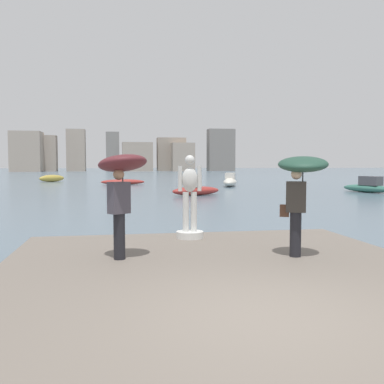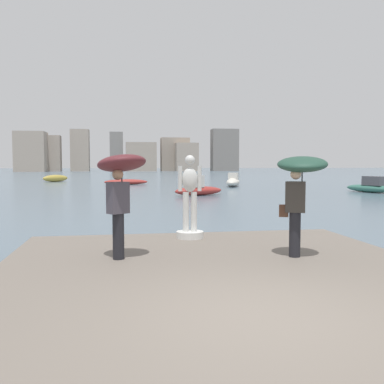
{
  "view_description": "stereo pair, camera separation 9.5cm",
  "coord_description": "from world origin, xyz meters",
  "px_view_note": "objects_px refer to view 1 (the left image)",
  "views": [
    {
      "loc": [
        -1.75,
        -4.86,
        2.22
      ],
      "look_at": [
        0.0,
        5.29,
        1.55
      ],
      "focal_mm": 40.24,
      "sensor_mm": 36.0,
      "label": 1
    },
    {
      "loc": [
        -1.65,
        -4.87,
        2.22
      ],
      "look_at": [
        0.0,
        5.29,
        1.55
      ],
      "focal_mm": 40.24,
      "sensor_mm": 36.0,
      "label": 2
    }
  ],
  "objects_px": {
    "boat_near": "(195,189)",
    "onlooker_right": "(301,178)",
    "boat_leftward": "(52,178)",
    "onlooker_left": "(122,177)",
    "boat_mid": "(123,182)",
    "boat_far": "(368,187)",
    "boat_rightward": "(230,181)",
    "statue_white_figure": "(190,205)"
  },
  "relations": [
    {
      "from": "statue_white_figure",
      "to": "onlooker_right",
      "type": "distance_m",
      "value": 3.12
    },
    {
      "from": "boat_leftward",
      "to": "boat_rightward",
      "type": "bearing_deg",
      "value": -37.51
    },
    {
      "from": "boat_near",
      "to": "boat_rightward",
      "type": "xyz_separation_m",
      "value": [
        5.56,
        11.41,
        0.04
      ]
    },
    {
      "from": "boat_mid",
      "to": "boat_leftward",
      "type": "distance_m",
      "value": 12.53
    },
    {
      "from": "onlooker_left",
      "to": "statue_white_figure",
      "type": "bearing_deg",
      "value": 50.67
    },
    {
      "from": "onlooker_right",
      "to": "boat_rightward",
      "type": "bearing_deg",
      "value": 77.45
    },
    {
      "from": "boat_leftward",
      "to": "boat_mid",
      "type": "bearing_deg",
      "value": -46.11
    },
    {
      "from": "boat_mid",
      "to": "boat_leftward",
      "type": "xyz_separation_m",
      "value": [
        -8.69,
        9.03,
        0.15
      ]
    },
    {
      "from": "onlooker_right",
      "to": "boat_leftward",
      "type": "bearing_deg",
      "value": 103.65
    },
    {
      "from": "onlooker_right",
      "to": "boat_rightward",
      "type": "distance_m",
      "value": 34.33
    },
    {
      "from": "statue_white_figure",
      "to": "boat_rightward",
      "type": "bearing_deg",
      "value": 73.43
    },
    {
      "from": "statue_white_figure",
      "to": "boat_far",
      "type": "height_order",
      "value": "statue_white_figure"
    },
    {
      "from": "boat_near",
      "to": "boat_leftward",
      "type": "height_order",
      "value": "boat_near"
    },
    {
      "from": "boat_mid",
      "to": "boat_rightward",
      "type": "bearing_deg",
      "value": -28.44
    },
    {
      "from": "statue_white_figure",
      "to": "boat_near",
      "type": "height_order",
      "value": "statue_white_figure"
    },
    {
      "from": "onlooker_right",
      "to": "boat_mid",
      "type": "bearing_deg",
      "value": 94.4
    },
    {
      "from": "statue_white_figure",
      "to": "boat_near",
      "type": "relative_size",
      "value": 0.52
    },
    {
      "from": "onlooker_left",
      "to": "onlooker_right",
      "type": "height_order",
      "value": "onlooker_left"
    },
    {
      "from": "onlooker_right",
      "to": "boat_leftward",
      "type": "relative_size",
      "value": 0.63
    },
    {
      "from": "onlooker_left",
      "to": "boat_rightward",
      "type": "xyz_separation_m",
      "value": [
        10.9,
        33.06,
        -1.47
      ]
    },
    {
      "from": "onlooker_left",
      "to": "onlooker_right",
      "type": "bearing_deg",
      "value": -6.98
    },
    {
      "from": "onlooker_right",
      "to": "boat_mid",
      "type": "relative_size",
      "value": 0.43
    },
    {
      "from": "boat_near",
      "to": "boat_far",
      "type": "distance_m",
      "value": 13.94
    },
    {
      "from": "onlooker_left",
      "to": "boat_rightward",
      "type": "bearing_deg",
      "value": 71.76
    },
    {
      "from": "boat_mid",
      "to": "onlooker_left",
      "type": "bearing_deg",
      "value": -90.64
    },
    {
      "from": "boat_near",
      "to": "statue_white_figure",
      "type": "bearing_deg",
      "value": -100.61
    },
    {
      "from": "statue_white_figure",
      "to": "boat_far",
      "type": "bearing_deg",
      "value": 49.36
    },
    {
      "from": "boat_near",
      "to": "boat_rightward",
      "type": "bearing_deg",
      "value": 64.03
    },
    {
      "from": "boat_near",
      "to": "onlooker_right",
      "type": "bearing_deg",
      "value": -94.9
    },
    {
      "from": "onlooker_right",
      "to": "boat_mid",
      "type": "distance_m",
      "value": 39.3
    },
    {
      "from": "onlooker_right",
      "to": "boat_leftward",
      "type": "distance_m",
      "value": 49.6
    },
    {
      "from": "statue_white_figure",
      "to": "boat_mid",
      "type": "height_order",
      "value": "statue_white_figure"
    },
    {
      "from": "boat_far",
      "to": "boat_mid",
      "type": "bearing_deg",
      "value": 139.25
    },
    {
      "from": "onlooker_left",
      "to": "boat_far",
      "type": "relative_size",
      "value": 0.43
    },
    {
      "from": "boat_mid",
      "to": "boat_leftward",
      "type": "relative_size",
      "value": 1.45
    },
    {
      "from": "statue_white_figure",
      "to": "onlooker_right",
      "type": "height_order",
      "value": "statue_white_figure"
    },
    {
      "from": "boat_near",
      "to": "boat_rightward",
      "type": "height_order",
      "value": "boat_near"
    },
    {
      "from": "statue_white_figure",
      "to": "boat_mid",
      "type": "distance_m",
      "value": 36.73
    },
    {
      "from": "boat_far",
      "to": "boat_rightward",
      "type": "bearing_deg",
      "value": 128.39
    },
    {
      "from": "onlooker_left",
      "to": "onlooker_right",
      "type": "distance_m",
      "value": 3.47
    },
    {
      "from": "boat_far",
      "to": "boat_rightward",
      "type": "relative_size",
      "value": 1.1
    },
    {
      "from": "boat_mid",
      "to": "boat_far",
      "type": "height_order",
      "value": "boat_far"
    }
  ]
}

